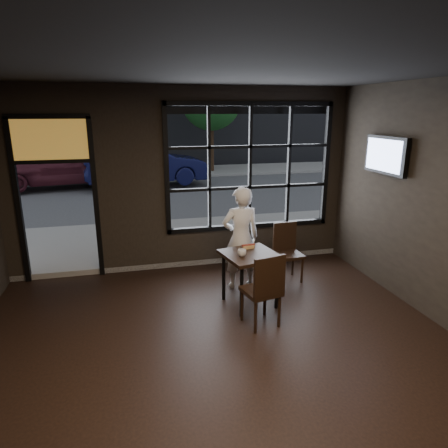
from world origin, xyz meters
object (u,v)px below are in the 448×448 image
object	(u,v)px
chair_near	(261,288)
navy_car	(147,165)
man	(241,238)
cafe_table	(250,279)

from	to	relation	value
chair_near	navy_car	size ratio (longest dim) A/B	0.23
man	navy_car	distance (m)	9.36
chair_near	man	size ratio (longest dim) A/B	0.62
chair_near	cafe_table	bearing A→B (deg)	-105.09
man	navy_car	size ratio (longest dim) A/B	0.37
man	navy_car	world-z (taller)	man
chair_near	man	distance (m)	1.25
chair_near	navy_car	world-z (taller)	navy_car
cafe_table	navy_car	bearing A→B (deg)	83.55
cafe_table	man	distance (m)	0.75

